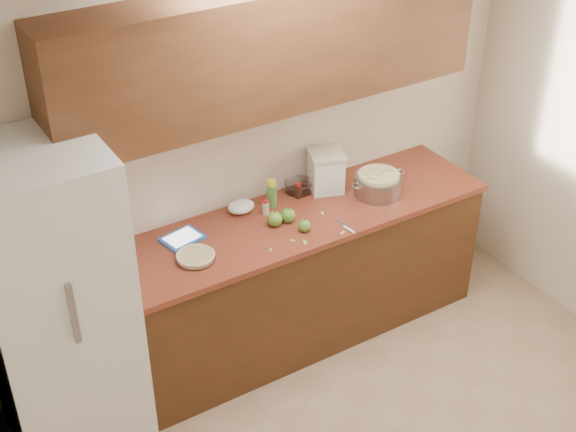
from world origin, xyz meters
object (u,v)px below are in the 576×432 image
flour_canister (326,171)px  pie (196,257)px  colander (378,184)px  tablet (182,238)px

flour_canister → pie: bearing=-166.2°
colander → flour_canister: size_ratio=1.46×
pie → colander: (1.30, 0.03, 0.05)m
pie → colander: size_ratio=0.57×
pie → flour_canister: (1.05, 0.26, 0.12)m
pie → flour_canister: flour_canister is taller
pie → tablet: size_ratio=0.88×
colander → flour_canister: 0.34m
pie → flour_canister: size_ratio=0.84×
colander → tablet: colander is taller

